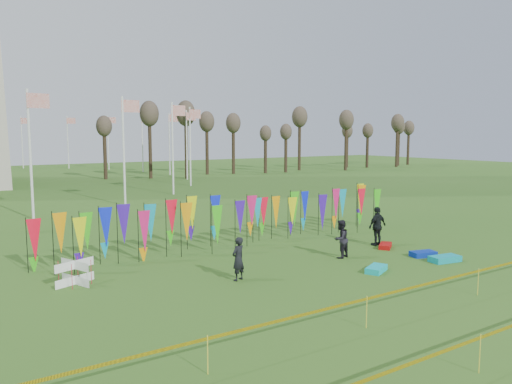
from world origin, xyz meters
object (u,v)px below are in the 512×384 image
person_mid (341,239)px  person_right (377,226)px  person_left (238,259)px  kite_bag_teal (445,259)px  kite_bag_red (385,246)px  kite_bag_blue (423,254)px  box_kite (75,273)px  kite_bag_turquoise (376,269)px

person_mid → person_right: size_ratio=0.88×
person_mid → person_right: 3.23m
person_left → kite_bag_teal: 8.92m
person_right → kite_bag_red: 1.02m
person_right → kite_bag_teal: (0.08, -3.71, -0.81)m
person_mid → kite_bag_blue: person_mid is taller
box_kite → person_mid: 10.70m
kite_bag_red → box_kite: bearing=171.8°
person_mid → kite_bag_red: (3.05, 0.26, -0.72)m
kite_bag_teal → kite_bag_red: bearing=92.7°
kite_bag_blue → person_right: bearing=91.2°
kite_bag_red → kite_bag_teal: 3.12m
box_kite → kite_bag_red: size_ratio=0.82×
person_left → kite_bag_red: bearing=164.6°
person_right → kite_bag_teal: person_right is taller
person_left → person_mid: 5.39m
kite_bag_turquoise → person_left: bearing=158.9°
box_kite → kite_bag_blue: 14.21m
box_kite → person_left: size_ratio=0.56×
person_mid → kite_bag_turquoise: 2.51m
kite_bag_teal → person_left: bearing=164.3°
box_kite → kite_bag_turquoise: (10.12, -4.59, -0.33)m
kite_bag_red → kite_bag_teal: bearing=-87.3°
person_left → kite_bag_red: (8.42, 0.71, -0.70)m
person_mid → kite_bag_red: person_mid is taller
box_kite → person_right: 13.65m
box_kite → person_right: size_ratio=0.48×
box_kite → person_left: person_left is taller
person_right → kite_bag_blue: size_ratio=1.71×
box_kite → person_left: 5.75m
person_right → kite_bag_blue: 2.76m
box_kite → kite_bag_turquoise: bearing=-24.4°
kite_bag_blue → person_left: bearing=171.1°
kite_bag_blue → kite_bag_teal: kite_bag_teal is taller
box_kite → kite_bag_blue: (13.63, -3.99, -0.33)m
box_kite → kite_bag_turquoise: size_ratio=0.80×
person_right → person_left: bearing=5.9°
person_left → kite_bag_teal: person_left is taller
kite_bag_turquoise → kite_bag_blue: kite_bag_blue is taller
person_right → person_mid: bearing=12.5°
kite_bag_red → person_left: bearing=-175.2°
person_mid → kite_bag_blue: (3.17, -1.78, -0.71)m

